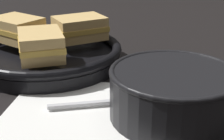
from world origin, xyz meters
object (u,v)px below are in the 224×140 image
sandwich_near_left (41,45)px  sandwich_near_right (80,28)px  soup_bowl (173,91)px  spoon (121,101)px  skillet (47,54)px  sandwich_far_left (17,29)px

sandwich_near_left → sandwich_near_right: size_ratio=0.96×
soup_bowl → sandwich_near_right: size_ratio=1.44×
soup_bowl → spoon: (-0.07, 0.03, -0.03)m
soup_bowl → spoon: soup_bowl is taller
skillet → sandwich_near_right: bearing=34.5°
soup_bowl → sandwich_near_left: 0.25m
sandwich_near_left → sandwich_near_right: bearing=66.1°
skillet → sandwich_near_left: 0.09m
spoon → sandwich_far_left: (-0.22, 0.20, 0.06)m
spoon → skillet: skillet is taller
sandwich_near_right → sandwich_far_left: same height
skillet → sandwich_near_left: (0.01, -0.07, 0.04)m
soup_bowl → skillet: (-0.23, 0.20, -0.02)m
sandwich_near_right → sandwich_far_left: size_ratio=1.00×
soup_bowl → sandwich_near_right: (-0.16, 0.24, 0.02)m
sandwich_near_left → sandwich_far_left: (-0.07, 0.10, 0.00)m
soup_bowl → sandwich_far_left: 0.37m
skillet → sandwich_near_right: size_ratio=2.83×
soup_bowl → spoon: bearing=157.1°
spoon → soup_bowl: bearing=-36.4°
sandwich_near_right → sandwich_far_left: (-0.13, -0.01, 0.00)m
sandwich_near_right → sandwich_far_left: bearing=-173.9°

